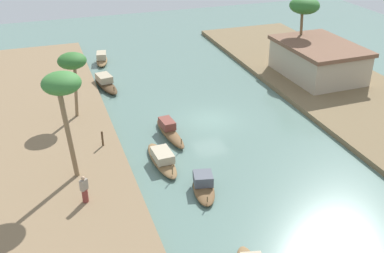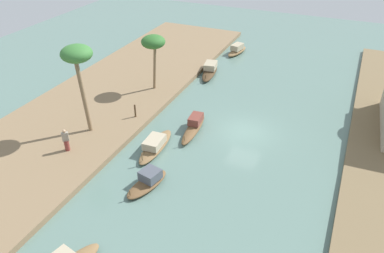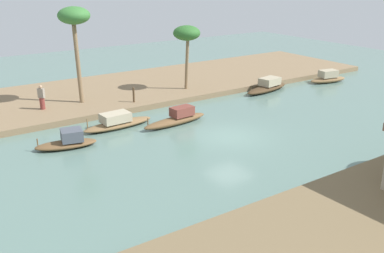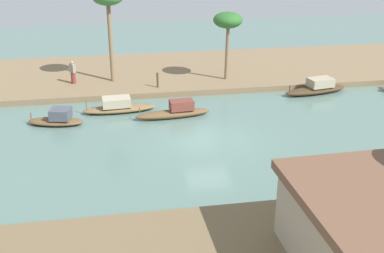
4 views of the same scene
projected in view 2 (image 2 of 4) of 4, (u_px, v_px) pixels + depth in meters
The scene contains 11 objects.
river_water at pixel (245, 132), 29.82m from camera, with size 70.10×70.10×0.00m, color slate.
riverbank_left at pixel (106, 99), 34.13m from camera, with size 44.40×10.88×0.41m, color #846B4C.
sampan_upstream_small at pixel (237, 50), 43.88m from camera, with size 3.80×1.74×1.11m.
sampan_with_tall_canopy at pixel (155, 145), 27.63m from camera, with size 4.75×1.46×1.02m.
sampan_near_left_bank at pixel (210, 70), 39.02m from camera, with size 4.97×2.03×1.10m.
sampan_downstream_large at pixel (148, 181), 24.21m from camera, with size 3.57×1.93×1.03m.
sampan_open_hull at pixel (194, 126), 29.80m from camera, with size 4.84×1.35×1.09m.
person_on_near_bank at pixel (66, 141), 26.63m from camera, with size 0.48×0.50×1.68m.
mooring_post at pixel (135, 111), 30.72m from camera, with size 0.14×0.14×1.08m, color #4C3823.
palm_tree_left_near at pixel (153, 43), 33.17m from camera, with size 2.11×2.11×5.02m.
palm_tree_left_far at pixel (77, 57), 26.30m from camera, with size 2.21×2.21×6.70m.
Camera 2 is at (24.69, 6.39, 16.00)m, focal length 36.00 mm.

